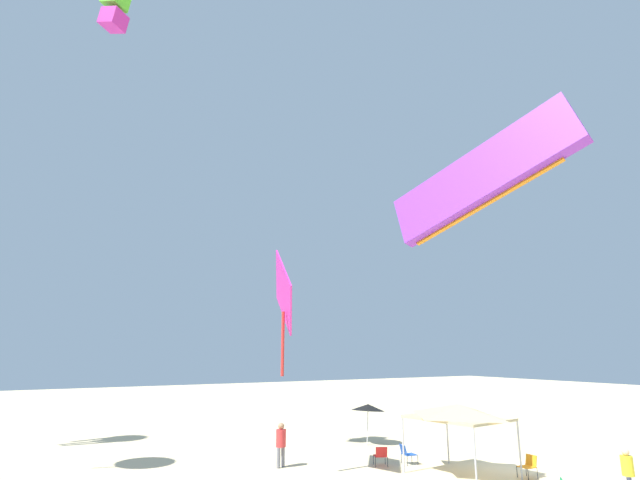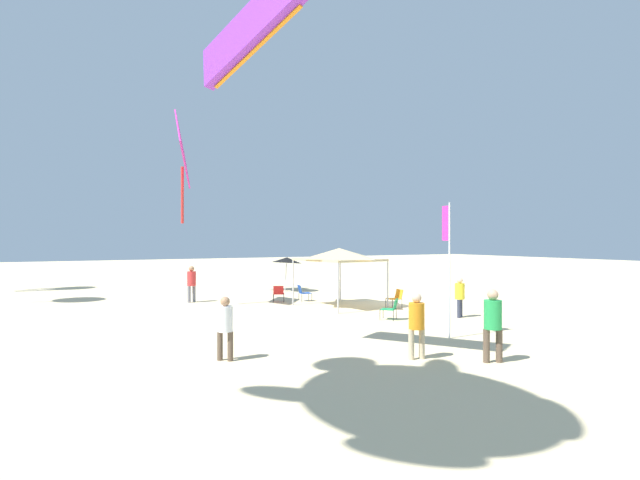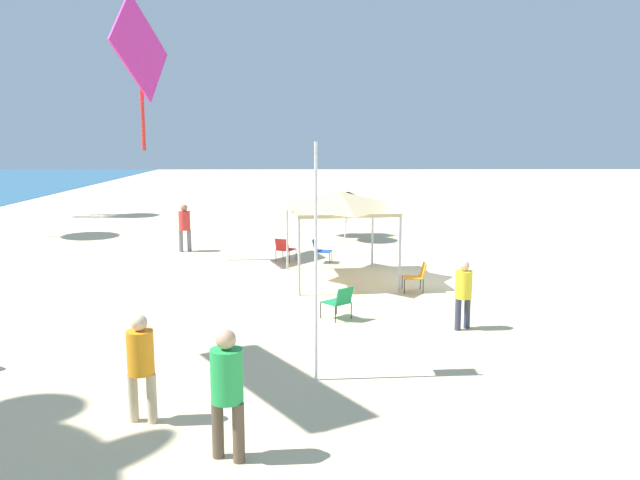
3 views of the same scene
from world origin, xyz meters
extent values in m
cube|color=beige|center=(0.00, 0.00, -0.05)|extent=(120.00, 120.00, 0.10)
cylinder|color=#B7B7BC|center=(-1.36, 1.15, 1.06)|extent=(0.07, 0.07, 2.12)
cylinder|color=#B7B7BC|center=(2.07, 1.61, 1.06)|extent=(0.07, 0.07, 2.12)
cylinder|color=#B7B7BC|center=(-1.74, 3.94, 1.06)|extent=(0.07, 0.07, 2.12)
cylinder|color=#B7B7BC|center=(1.70, 4.41, 1.06)|extent=(0.07, 0.07, 2.12)
cube|color=#D1B784|center=(0.17, 2.78, 2.17)|extent=(3.89, 3.34, 0.10)
pyramid|color=#D1B784|center=(0.17, 2.78, 2.46)|extent=(3.81, 3.27, 0.48)
cylinder|color=silver|center=(7.40, 2.21, 1.01)|extent=(0.10, 0.20, 2.02)
cone|color=black|center=(7.42, 2.14, 1.87)|extent=(1.81, 1.81, 0.51)
cylinder|color=black|center=(2.48, 3.01, 0.20)|extent=(0.02, 0.02, 0.40)
cylinder|color=black|center=(3.00, 2.92, 0.20)|extent=(0.02, 0.02, 0.40)
cylinder|color=black|center=(2.57, 3.52, 0.20)|extent=(0.02, 0.02, 0.40)
cylinder|color=black|center=(3.08, 3.43, 0.20)|extent=(0.02, 0.02, 0.40)
cube|color=blue|center=(2.78, 3.22, 0.40)|extent=(0.60, 0.60, 0.03)
cube|color=blue|center=(2.83, 3.51, 0.61)|extent=(0.51, 0.21, 0.41)
cylinder|color=black|center=(-3.62, 2.99, 0.20)|extent=(0.02, 0.02, 0.40)
cylinder|color=black|center=(-3.96, 3.38, 0.20)|extent=(0.02, 0.02, 0.40)
cylinder|color=black|center=(-4.01, 2.65, 0.20)|extent=(0.02, 0.02, 0.40)
cylinder|color=black|center=(-4.35, 3.04, 0.20)|extent=(0.02, 0.02, 0.40)
cube|color=#198C4C|center=(-3.98, 3.01, 0.40)|extent=(0.73, 0.73, 0.03)
cube|color=#198C4C|center=(-4.20, 2.82, 0.61)|extent=(0.42, 0.46, 0.41)
cylinder|color=black|center=(3.28, 4.17, 0.20)|extent=(0.02, 0.02, 0.40)
cylinder|color=black|center=(3.50, 4.64, 0.20)|extent=(0.02, 0.02, 0.40)
cylinder|color=black|center=(2.81, 4.39, 0.20)|extent=(0.02, 0.02, 0.40)
cylinder|color=black|center=(3.03, 4.86, 0.20)|extent=(0.02, 0.02, 0.40)
cube|color=red|center=(3.15, 4.52, 0.40)|extent=(0.69, 0.69, 0.03)
cube|color=red|center=(2.89, 4.64, 0.61)|extent=(0.33, 0.50, 0.41)
cylinder|color=black|center=(-1.04, 1.03, 0.20)|extent=(0.02, 0.02, 0.40)
cylinder|color=black|center=(-1.56, 1.03, 0.20)|extent=(0.02, 0.02, 0.40)
cylinder|color=black|center=(-1.05, 0.51, 0.20)|extent=(0.02, 0.02, 0.40)
cylinder|color=black|center=(-1.57, 0.51, 0.20)|extent=(0.02, 0.02, 0.40)
cube|color=orange|center=(-1.31, 0.77, 0.40)|extent=(0.53, 0.53, 0.03)
cube|color=orange|center=(-1.31, 0.48, 0.61)|extent=(0.50, 0.14, 0.41)
cylinder|color=silver|center=(-7.92, 3.50, 2.13)|extent=(0.06, 0.06, 4.26)
cube|color=#E02D9E|center=(-7.74, 3.50, 3.61)|extent=(0.30, 0.02, 1.10)
cylinder|color=#C6B28C|center=(-9.59, 6.33, 0.39)|extent=(0.15, 0.15, 0.78)
cylinder|color=#C6B28C|center=(-9.65, 6.03, 0.39)|extent=(0.15, 0.15, 0.78)
cylinder|color=orange|center=(-9.62, 6.18, 1.12)|extent=(0.41, 0.41, 0.68)
sphere|color=beige|center=(-9.62, 6.18, 1.59)|extent=(0.25, 0.25, 0.25)
cylinder|color=#33384C|center=(-4.94, 0.29, 0.36)|extent=(0.14, 0.14, 0.72)
cylinder|color=#33384C|center=(-4.79, 0.05, 0.36)|extent=(0.14, 0.14, 0.72)
cylinder|color=yellow|center=(-4.87, 0.17, 1.04)|extent=(0.38, 0.38, 0.63)
sphere|color=beige|center=(-4.87, 0.17, 1.47)|extent=(0.24, 0.24, 0.24)
cylinder|color=brown|center=(-7.34, 10.71, 0.37)|extent=(0.15, 0.15, 0.74)
cylinder|color=brown|center=(-7.54, 10.49, 0.37)|extent=(0.15, 0.15, 0.74)
cylinder|color=white|center=(-7.44, 10.60, 1.07)|extent=(0.39, 0.39, 0.65)
sphere|color=#A87A56|center=(-7.44, 10.60, 1.51)|extent=(0.24, 0.24, 0.24)
cylinder|color=brown|center=(-10.87, 4.55, 0.42)|extent=(0.16, 0.16, 0.84)
cylinder|color=brown|center=(-10.74, 4.85, 0.42)|extent=(0.16, 0.16, 0.84)
cylinder|color=green|center=(-10.81, 4.70, 1.21)|extent=(0.44, 0.44, 0.73)
sphere|color=tan|center=(-10.81, 4.70, 1.71)|extent=(0.27, 0.27, 0.27)
cylinder|color=slate|center=(5.07, 8.24, 0.41)|extent=(0.16, 0.16, 0.81)
cylinder|color=slate|center=(4.92, 8.52, 0.41)|extent=(0.16, 0.16, 0.81)
cylinder|color=red|center=(4.99, 8.38, 1.17)|extent=(0.42, 0.42, 0.71)
sphere|color=#A87A56|center=(4.99, 8.38, 1.65)|extent=(0.26, 0.26, 0.26)
cube|color=#E02D9E|center=(3.08, 9.27, 7.18)|extent=(3.49, 1.05, 3.57)
cylinder|color=red|center=(3.08, 9.27, 5.10)|extent=(0.13, 0.13, 2.56)
cube|color=purple|center=(-8.43, 10.18, 8.33)|extent=(4.16, 1.63, 2.56)
cube|color=orange|center=(-8.43, 10.18, 7.78)|extent=(3.12, 1.15, 1.44)
camera|label=1|loc=(-15.04, 17.72, 4.75)|focal=27.08mm
camera|label=2|loc=(-20.01, 14.57, 3.11)|focal=28.49mm
camera|label=3|loc=(-19.10, 3.53, 4.41)|focal=36.52mm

